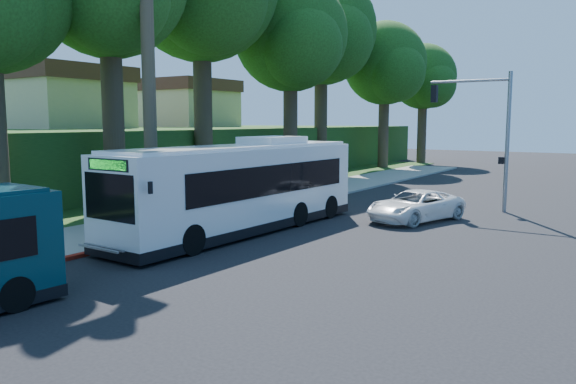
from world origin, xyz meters
The scene contains 14 objects.
ground centered at (0.00, 0.00, 0.00)m, with size 140.00×140.00×0.00m, color black.
sidewalk centered at (-7.30, 0.00, 0.06)m, with size 4.50×70.00×0.12m, color gray.
red_curb centered at (-5.00, -4.00, 0.07)m, with size 0.25×30.00×0.13m, color maroon.
grass_verge centered at (-13.00, 5.00, 0.03)m, with size 8.00×70.00×0.06m, color #234719.
bus_shelter centered at (-7.26, -2.86, 1.81)m, with size 3.20×1.51×2.55m.
stop_sign_pole centered at (-5.40, -5.00, 2.08)m, with size 0.35×0.06×3.17m.
traffic_signal_pole centered at (3.78, 10.00, 4.42)m, with size 4.10×0.30×7.00m.
hillside_backdrop centered at (-26.30, 15.10, 2.44)m, with size 24.00×60.00×8.80m.
tree_2 centered at (-11.89, 15.98, 10.48)m, with size 8.82×8.40×15.12m.
tree_3 centered at (-13.88, 23.98, 11.98)m, with size 10.08×9.60×17.28m.
tree_4 centered at (-11.40, 31.98, 9.73)m, with size 8.40×8.00×14.14m.
tree_5 centered at (-10.41, 39.99, 8.96)m, with size 7.35×7.00×12.86m.
white_bus centered at (-3.15, -1.20, 1.90)m, with size 3.22×13.14×3.89m.
pickup centered at (1.94, 5.10, 0.70)m, with size 2.32×5.03×1.40m, color white.
Camera 1 is at (11.02, -19.42, 4.55)m, focal length 35.00 mm.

